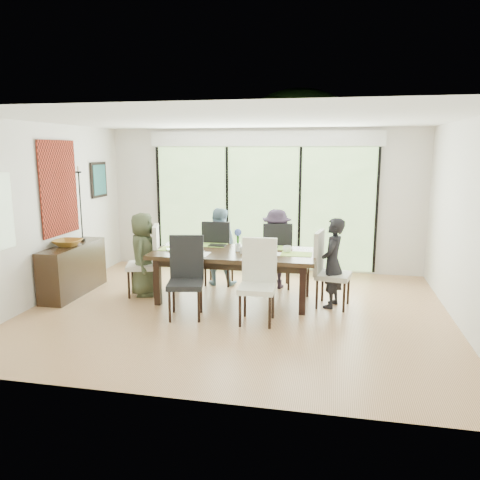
% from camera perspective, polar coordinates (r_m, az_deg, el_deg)
% --- Properties ---
extents(floor, '(6.00, 5.00, 0.01)m').
position_cam_1_polar(floor, '(6.87, -0.42, -8.65)').
color(floor, '#9C663E').
rests_on(floor, ground).
extents(ceiling, '(6.00, 5.00, 0.01)m').
position_cam_1_polar(ceiling, '(6.48, -0.45, 14.53)').
color(ceiling, white).
rests_on(ceiling, wall_back).
extents(wall_back, '(6.00, 0.02, 2.70)m').
position_cam_1_polar(wall_back, '(8.99, 2.85, 4.88)').
color(wall_back, silver).
rests_on(wall_back, floor).
extents(wall_front, '(6.00, 0.02, 2.70)m').
position_cam_1_polar(wall_front, '(4.16, -7.54, -2.37)').
color(wall_front, silver).
rests_on(wall_front, floor).
extents(wall_left, '(0.02, 5.00, 2.70)m').
position_cam_1_polar(wall_left, '(7.74, -22.85, 3.04)').
color(wall_left, white).
rests_on(wall_left, floor).
extents(wall_right, '(0.02, 5.00, 2.70)m').
position_cam_1_polar(wall_right, '(6.62, 25.99, 1.59)').
color(wall_right, white).
rests_on(wall_right, floor).
extents(glass_doors, '(4.20, 0.02, 2.30)m').
position_cam_1_polar(glass_doors, '(8.97, 2.81, 3.91)').
color(glass_doors, '#598C3F').
rests_on(glass_doors, wall_back).
extents(blinds_header, '(4.40, 0.06, 0.28)m').
position_cam_1_polar(blinds_header, '(8.90, 2.88, 12.23)').
color(blinds_header, white).
rests_on(blinds_header, wall_back).
extents(mullion_a, '(0.05, 0.04, 2.30)m').
position_cam_1_polar(mullion_a, '(9.50, -9.85, 4.15)').
color(mullion_a, black).
rests_on(mullion_a, wall_back).
extents(mullion_b, '(0.05, 0.04, 2.30)m').
position_cam_1_polar(mullion_b, '(9.09, -1.58, 4.01)').
color(mullion_b, black).
rests_on(mullion_b, wall_back).
extents(mullion_c, '(0.05, 0.04, 2.30)m').
position_cam_1_polar(mullion_c, '(8.89, 7.27, 3.76)').
color(mullion_c, black).
rests_on(mullion_c, wall_back).
extents(mullion_d, '(0.05, 0.04, 2.30)m').
position_cam_1_polar(mullion_d, '(8.90, 16.31, 3.42)').
color(mullion_d, black).
rests_on(mullion_d, wall_back).
extents(deck, '(6.00, 1.80, 0.10)m').
position_cam_1_polar(deck, '(10.10, 3.53, -2.51)').
color(deck, brown).
rests_on(deck, ground).
extents(rail_top, '(6.00, 0.08, 0.06)m').
position_cam_1_polar(rail_top, '(10.76, 4.16, 1.58)').
color(rail_top, brown).
rests_on(rail_top, deck).
extents(foliage_left, '(3.20, 3.20, 3.20)m').
position_cam_1_polar(foliage_left, '(11.98, -3.79, 6.83)').
color(foliage_left, '#14380F').
rests_on(foliage_left, ground).
extents(foliage_mid, '(4.00, 4.00, 4.00)m').
position_cam_1_polar(foliage_mid, '(12.18, 7.10, 8.53)').
color(foliage_mid, '#14380F').
rests_on(foliage_mid, ground).
extents(foliage_right, '(2.80, 2.80, 2.80)m').
position_cam_1_polar(foliage_right, '(11.42, 15.80, 5.33)').
color(foliage_right, '#14380F').
rests_on(foliage_right, ground).
extents(foliage_far, '(3.60, 3.60, 3.60)m').
position_cam_1_polar(foliage_far, '(13.00, 2.88, 7.96)').
color(foliage_far, '#14380F').
rests_on(foliage_far, ground).
extents(table_top, '(2.48, 1.14, 0.06)m').
position_cam_1_polar(table_top, '(7.13, -0.73, -1.65)').
color(table_top, black).
rests_on(table_top, floor).
extents(table_apron, '(2.27, 0.93, 0.10)m').
position_cam_1_polar(table_apron, '(7.15, -0.73, -2.38)').
color(table_apron, black).
rests_on(table_apron, floor).
extents(table_leg_fl, '(0.09, 0.09, 0.71)m').
position_cam_1_polar(table_leg_fl, '(7.13, -10.01, -5.03)').
color(table_leg_fl, black).
rests_on(table_leg_fl, floor).
extents(table_leg_fr, '(0.09, 0.09, 0.71)m').
position_cam_1_polar(table_leg_fr, '(6.68, 7.64, -6.08)').
color(table_leg_fr, black).
rests_on(table_leg_fr, floor).
extents(table_leg_bl, '(0.09, 0.09, 0.71)m').
position_cam_1_polar(table_leg_bl, '(7.91, -7.75, -3.37)').
color(table_leg_bl, black).
rests_on(table_leg_bl, floor).
extents(table_leg_br, '(0.09, 0.09, 0.71)m').
position_cam_1_polar(table_leg_br, '(7.50, 8.09, -4.18)').
color(table_leg_br, black).
rests_on(table_leg_br, floor).
extents(chair_left_end, '(0.59, 0.59, 1.14)m').
position_cam_1_polar(chair_left_end, '(7.62, -11.84, -2.42)').
color(chair_left_end, silver).
rests_on(chair_left_end, floor).
extents(chair_right_end, '(0.55, 0.55, 1.14)m').
position_cam_1_polar(chair_right_end, '(7.02, 11.35, -3.55)').
color(chair_right_end, beige).
rests_on(chair_right_end, floor).
extents(chair_far_left, '(0.49, 0.49, 1.14)m').
position_cam_1_polar(chair_far_left, '(8.08, -2.59, -1.44)').
color(chair_far_left, black).
rests_on(chair_far_left, floor).
extents(chair_far_right, '(0.55, 0.55, 1.14)m').
position_cam_1_polar(chair_far_right, '(7.90, 4.47, -1.74)').
color(chair_far_right, black).
rests_on(chair_far_right, floor).
extents(chair_near_left, '(0.56, 0.56, 1.14)m').
position_cam_1_polar(chair_near_left, '(6.49, -6.69, -4.61)').
color(chair_near_left, black).
rests_on(chair_near_left, floor).
extents(chair_near_right, '(0.49, 0.49, 1.14)m').
position_cam_1_polar(chair_near_right, '(6.26, 2.09, -5.13)').
color(chair_near_right, white).
rests_on(chair_near_right, floor).
extents(person_left_end, '(0.48, 0.68, 1.33)m').
position_cam_1_polar(person_left_end, '(7.59, -11.73, -1.71)').
color(person_left_end, '#414A31').
rests_on(person_left_end, floor).
extents(person_right_end, '(0.52, 0.69, 1.33)m').
position_cam_1_polar(person_right_end, '(7.00, 11.22, -2.76)').
color(person_right_end, black).
rests_on(person_right_end, floor).
extents(person_far_left, '(0.63, 0.40, 1.33)m').
position_cam_1_polar(person_far_left, '(8.04, -2.63, -0.78)').
color(person_far_left, '#80A4B9').
rests_on(person_far_left, floor).
extents(person_far_right, '(0.67, 0.47, 1.33)m').
position_cam_1_polar(person_far_right, '(7.86, 4.47, -1.07)').
color(person_far_right, '#2B2031').
rests_on(person_far_right, floor).
extents(placemat_left, '(0.45, 0.33, 0.01)m').
position_cam_1_polar(placemat_left, '(7.38, -7.97, -1.06)').
color(placemat_left, '#86A63B').
rests_on(placemat_left, table_top).
extents(placemat_right, '(0.45, 0.33, 0.01)m').
position_cam_1_polar(placemat_right, '(6.99, 6.91, -1.71)').
color(placemat_right, '#96C245').
rests_on(placemat_right, table_top).
extents(placemat_far_l, '(0.45, 0.33, 0.01)m').
position_cam_1_polar(placemat_far_l, '(7.61, -3.42, -0.61)').
color(placemat_far_l, '#88BB42').
rests_on(placemat_far_l, table_top).
extents(placemat_far_r, '(0.45, 0.33, 0.01)m').
position_cam_1_polar(placemat_far_r, '(7.42, 4.07, -0.91)').
color(placemat_far_r, '#89B841').
rests_on(placemat_far_r, table_top).
extents(placemat_paper, '(0.45, 0.33, 0.01)m').
position_cam_1_polar(placemat_paper, '(6.98, -5.67, -1.71)').
color(placemat_paper, white).
rests_on(placemat_paper, table_top).
extents(tablet_far_l, '(0.27, 0.19, 0.01)m').
position_cam_1_polar(tablet_far_l, '(7.53, -2.78, -0.64)').
color(tablet_far_l, black).
rests_on(tablet_far_l, table_top).
extents(tablet_far_r, '(0.25, 0.18, 0.01)m').
position_cam_1_polar(tablet_far_r, '(7.38, 3.64, -0.91)').
color(tablet_far_r, black).
rests_on(tablet_far_r, table_top).
extents(papers, '(0.31, 0.23, 0.00)m').
position_cam_1_polar(papers, '(6.97, 4.82, -1.72)').
color(papers, white).
rests_on(papers, table_top).
extents(platter_base, '(0.27, 0.27, 0.02)m').
position_cam_1_polar(platter_base, '(6.97, -5.68, -1.58)').
color(platter_base, white).
rests_on(platter_base, table_top).
extents(platter_snacks, '(0.21, 0.21, 0.01)m').
position_cam_1_polar(platter_snacks, '(6.97, -5.68, -1.43)').
color(platter_snacks, orange).
rests_on(platter_snacks, table_top).
extents(vase, '(0.08, 0.08, 0.12)m').
position_cam_1_polar(vase, '(7.15, -0.26, -0.86)').
color(vase, silver).
rests_on(vase, table_top).
extents(hyacinth_stems, '(0.04, 0.04, 0.17)m').
position_cam_1_polar(hyacinth_stems, '(7.13, -0.26, 0.12)').
color(hyacinth_stems, '#337226').
rests_on(hyacinth_stems, table_top).
extents(hyacinth_blooms, '(0.11, 0.11, 0.11)m').
position_cam_1_polar(hyacinth_blooms, '(7.11, -0.26, 0.94)').
color(hyacinth_blooms, '#4A5FB9').
rests_on(hyacinth_blooms, table_top).
extents(laptop, '(0.40, 0.37, 0.03)m').
position_cam_1_polar(laptop, '(7.25, -7.48, -1.18)').
color(laptop, silver).
rests_on(laptop, table_top).
extents(cup_a, '(0.18, 0.18, 0.10)m').
position_cam_1_polar(cup_a, '(7.43, -5.78, -0.56)').
color(cup_a, white).
rests_on(cup_a, table_top).
extents(cup_b, '(0.15, 0.15, 0.10)m').
position_cam_1_polar(cup_b, '(6.99, 0.30, -1.25)').
color(cup_b, white).
rests_on(cup_b, table_top).
extents(cup_c, '(0.17, 0.17, 0.10)m').
position_cam_1_polar(cup_c, '(7.09, 5.77, -1.12)').
color(cup_c, white).
rests_on(cup_c, table_top).
extents(book, '(0.25, 0.28, 0.02)m').
position_cam_1_polar(book, '(7.12, 1.32, -1.34)').
color(book, white).
rests_on(book, table_top).
extents(sideboard, '(0.40, 1.43, 0.81)m').
position_cam_1_polar(sideboard, '(8.02, -19.67, -3.38)').
color(sideboard, black).
rests_on(sideboard, floor).
extents(bowl, '(0.43, 0.43, 0.10)m').
position_cam_1_polar(bowl, '(7.84, -20.26, -0.33)').
color(bowl, brown).
rests_on(bowl, sideboard).
extents(candlestick_base, '(0.09, 0.09, 0.04)m').
position_cam_1_polar(candlestick_base, '(8.23, -18.62, 0.04)').
color(candlestick_base, black).
rests_on(candlestick_base, sideboard).
extents(candlestick_shaft, '(0.02, 0.02, 1.12)m').
position_cam_1_polar(candlestick_shaft, '(8.14, -18.86, 3.93)').
color(candlestick_shaft, black).
rests_on(candlestick_shaft, sideboard).
extents(candlestick_pan, '(0.09, 0.09, 0.03)m').
position_cam_1_polar(candlestick_pan, '(8.10, -19.10, 7.83)').
color(candlestick_pan, black).
rests_on(candlestick_pan, sideboard).
extents(candle, '(0.03, 0.03, 0.09)m').
position_cam_1_polar(candle, '(8.10, -19.13, 8.20)').
color(candle, silver).
rests_on(candle, sideboard).
extents(tapestry, '(0.02, 1.00, 1.50)m').
position_cam_1_polar(tapestry, '(8.01, -21.20, 5.92)').
color(tapestry, maroon).
rests_on(tapestry, wall_left).
extents(art_frame, '(0.03, 0.55, 0.65)m').
position_cam_1_polar(art_frame, '(9.13, -16.84, 7.04)').
color(art_frame, black).
rests_on(art_frame, wall_left).
extents(art_canvas, '(0.01, 0.45, 0.55)m').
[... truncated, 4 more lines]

